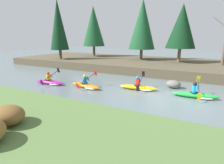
{
  "coord_description": "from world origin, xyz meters",
  "views": [
    {
      "loc": [
        1.58,
        -10.46,
        3.67
      ],
      "look_at": [
        -3.92,
        0.43,
        0.55
      ],
      "focal_mm": 28.0,
      "sensor_mm": 36.0,
      "label": 1
    }
  ],
  "objects_px": {
    "boulder_midstream": "(173,84)",
    "kayaker_middle": "(140,87)",
    "kayaker_lead": "(197,95)",
    "kayaker_far_back": "(50,82)",
    "kayaker_trailing": "(87,85)"
  },
  "relations": [
    {
      "from": "boulder_midstream",
      "to": "kayaker_middle",
      "type": "bearing_deg",
      "value": -142.75
    },
    {
      "from": "kayaker_middle",
      "to": "boulder_midstream",
      "type": "bearing_deg",
      "value": 30.51
    },
    {
      "from": "kayaker_lead",
      "to": "kayaker_far_back",
      "type": "height_order",
      "value": "same"
    },
    {
      "from": "kayaker_far_back",
      "to": "kayaker_trailing",
      "type": "bearing_deg",
      "value": 5.19
    },
    {
      "from": "kayaker_lead",
      "to": "kayaker_far_back",
      "type": "bearing_deg",
      "value": -175.38
    },
    {
      "from": "kayaker_trailing",
      "to": "boulder_midstream",
      "type": "height_order",
      "value": "kayaker_trailing"
    },
    {
      "from": "kayaker_far_back",
      "to": "boulder_midstream",
      "type": "relative_size",
      "value": 2.65
    },
    {
      "from": "kayaker_far_back",
      "to": "kayaker_middle",
      "type": "bearing_deg",
      "value": 11.66
    },
    {
      "from": "kayaker_far_back",
      "to": "boulder_midstream",
      "type": "bearing_deg",
      "value": 17.8
    },
    {
      "from": "kayaker_lead",
      "to": "kayaker_middle",
      "type": "distance_m",
      "value": 3.72
    },
    {
      "from": "kayaker_lead",
      "to": "boulder_midstream",
      "type": "distance_m",
      "value": 2.32
    },
    {
      "from": "kayaker_far_back",
      "to": "kayaker_lead",
      "type": "bearing_deg",
      "value": 6.48
    },
    {
      "from": "kayaker_lead",
      "to": "kayaker_trailing",
      "type": "distance_m",
      "value": 7.52
    },
    {
      "from": "kayaker_middle",
      "to": "kayaker_far_back",
      "type": "bearing_deg",
      "value": -172.41
    },
    {
      "from": "kayaker_trailing",
      "to": "kayaker_lead",
      "type": "bearing_deg",
      "value": 18.87
    }
  ]
}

